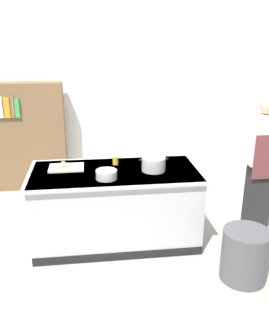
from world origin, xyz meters
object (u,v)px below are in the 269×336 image
at_px(onion, 63,164).
at_px(bookshelf, 30,137).
at_px(trash_bin, 245,255).
at_px(person_chef, 262,162).
at_px(stock_pot, 154,164).
at_px(juice_cup, 116,161).
at_px(mixing_bowl, 106,174).

distance_m(onion, bookshelf, 1.78).
distance_m(trash_bin, person_chef, 1.27).
distance_m(stock_pot, juice_cup, 0.49).
bearing_deg(bookshelf, mixing_bowl, -61.36).
height_order(onion, stock_pot, stock_pot).
relative_size(stock_pot, bookshelf, 0.20).
distance_m(mixing_bowl, juice_cup, 0.46).
bearing_deg(mixing_bowl, person_chef, 7.71).
bearing_deg(juice_cup, mixing_bowl, -106.66).
relative_size(mixing_bowl, juice_cup, 2.30).
relative_size(mixing_bowl, person_chef, 0.13).
distance_m(mixing_bowl, trash_bin, 1.66).
height_order(juice_cup, person_chef, person_chef).
bearing_deg(stock_pot, trash_bin, -47.60).
bearing_deg(bookshelf, trash_bin, -47.90).
height_order(stock_pot, trash_bin, stock_pot).
bearing_deg(bookshelf, onion, -69.33).
height_order(onion, bookshelf, bookshelf).
xyz_separation_m(mixing_bowl, trash_bin, (1.35, -0.69, -0.67)).
bearing_deg(stock_pot, person_chef, 3.13).
bearing_deg(person_chef, onion, 90.21).
distance_m(trash_bin, bookshelf, 3.70).
relative_size(juice_cup, person_chef, 0.06).
relative_size(onion, juice_cup, 0.73).
height_order(mixing_bowl, person_chef, person_chef).
relative_size(onion, stock_pot, 0.22).
bearing_deg(stock_pot, onion, 170.02).
xyz_separation_m(onion, stock_pot, (1.03, -0.18, 0.02)).
height_order(trash_bin, bookshelf, bookshelf).
distance_m(onion, person_chef, 2.38).
bearing_deg(bookshelf, juice_cup, -51.96).
distance_m(stock_pot, bookshelf, 2.48).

